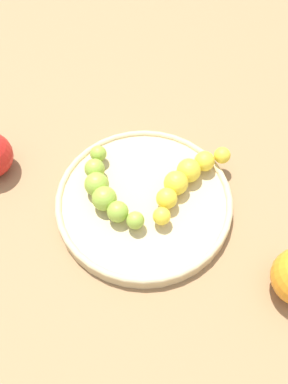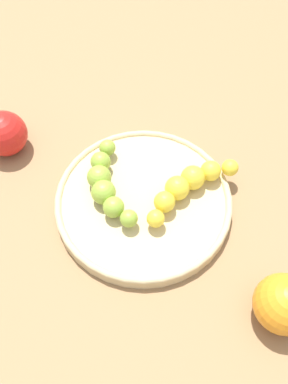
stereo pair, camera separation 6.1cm
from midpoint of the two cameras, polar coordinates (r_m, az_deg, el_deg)
The scene contains 4 objects.
ground_plane at distance 0.64m, azimuth -2.71°, elevation -2.04°, with size 2.40×2.40×0.00m, color #936D47.
fruit_bowl at distance 0.63m, azimuth -2.76°, elevation -1.47°, with size 0.26×0.26×0.02m.
banana_green at distance 0.62m, azimuth -8.06°, elevation 0.06°, with size 0.08×0.15×0.04m.
banana_yellow at distance 0.62m, azimuth 2.79°, elevation 1.56°, with size 0.14×0.11×0.04m.
Camera 1 is at (0.06, 0.32, 0.55)m, focal length 39.96 mm.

